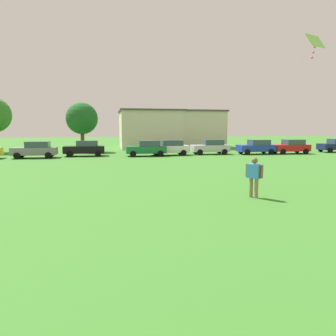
% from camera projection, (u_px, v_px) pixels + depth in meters
% --- Properties ---
extents(ground_plane, '(160.00, 160.00, 0.00)m').
position_uv_depth(ground_plane, '(94.00, 162.00, 28.74)').
color(ground_plane, '#387528').
extents(adult_bystander, '(0.59, 0.72, 1.77)m').
position_uv_depth(adult_bystander, '(254.00, 174.00, 13.79)').
color(adult_bystander, '#8C7259').
rests_on(adult_bystander, ground).
extents(kite, '(1.03, 0.72, 1.04)m').
position_uv_depth(kite, '(315.00, 43.00, 13.44)').
color(kite, '#8CD859').
extents(parked_car_gray_1, '(4.30, 2.02, 1.68)m').
position_uv_depth(parked_car_gray_1, '(35.00, 150.00, 32.15)').
color(parked_car_gray_1, slate).
rests_on(parked_car_gray_1, ground).
extents(parked_car_black_2, '(4.30, 2.02, 1.68)m').
position_uv_depth(parked_car_black_2, '(85.00, 148.00, 34.33)').
color(parked_car_black_2, black).
rests_on(parked_car_black_2, ground).
extents(parked_car_green_3, '(4.30, 2.02, 1.68)m').
position_uv_depth(parked_car_green_3, '(147.00, 148.00, 34.39)').
color(parked_car_green_3, '#196B38').
rests_on(parked_car_green_3, ground).
extents(parked_car_white_4, '(4.30, 2.02, 1.68)m').
position_uv_depth(parked_car_white_4, '(170.00, 148.00, 35.50)').
color(parked_car_white_4, white).
rests_on(parked_car_white_4, ground).
extents(parked_car_silver_5, '(4.30, 2.02, 1.68)m').
position_uv_depth(parked_car_silver_5, '(211.00, 147.00, 36.80)').
color(parked_car_silver_5, silver).
rests_on(parked_car_silver_5, ground).
extents(parked_car_blue_6, '(4.30, 2.02, 1.68)m').
position_uv_depth(parked_car_blue_6, '(257.00, 147.00, 36.94)').
color(parked_car_blue_6, '#1E38AD').
rests_on(parked_car_blue_6, ground).
extents(parked_car_red_7, '(4.30, 2.02, 1.68)m').
position_uv_depth(parked_car_red_7, '(291.00, 146.00, 37.58)').
color(parked_car_red_7, red).
rests_on(parked_car_red_7, ground).
extents(parked_car_navy_8, '(4.30, 2.02, 1.68)m').
position_uv_depth(parked_car_navy_8, '(336.00, 145.00, 40.11)').
color(parked_car_navy_8, '#141E4C').
rests_on(parked_car_navy_8, ground).
extents(tree_far_right, '(4.01, 4.01, 6.25)m').
position_uv_depth(tree_far_right, '(82.00, 119.00, 40.34)').
color(tree_far_right, brown).
rests_on(tree_far_right, ground).
extents(house_left, '(9.23, 9.33, 5.68)m').
position_uv_depth(house_left, '(150.00, 129.00, 48.23)').
color(house_left, beige).
rests_on(house_left, ground).
extents(house_right, '(9.98, 8.70, 5.66)m').
position_uv_depth(house_right, '(188.00, 129.00, 49.35)').
color(house_right, beige).
rests_on(house_right, ground).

